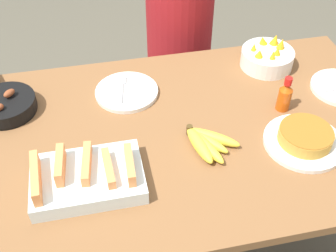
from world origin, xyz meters
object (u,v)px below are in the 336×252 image
banana_bunch (206,142)px  hot_sauce_bottle (285,96)px  empty_plate_far_left (127,92)px  fruit_bowl_mango (267,57)px  frittata_plate_center (305,138)px  melon_tray (86,177)px  skillet (6,104)px  person_figure (179,69)px

banana_bunch → hot_sauce_bottle: bearing=21.2°
empty_plate_far_left → hot_sauce_bottle: hot_sauce_bottle is taller
empty_plate_far_left → fruit_bowl_mango: 0.57m
frittata_plate_center → empty_plate_far_left: frittata_plate_center is taller
frittata_plate_center → melon_tray: bearing=-178.1°
skillet → person_figure: 0.91m
frittata_plate_center → fruit_bowl_mango: fruit_bowl_mango is taller
skillet → hot_sauce_bottle: (0.94, -0.19, 0.03)m
skillet → frittata_plate_center: bearing=-129.7°
skillet → fruit_bowl_mango: size_ratio=1.67×
fruit_bowl_mango → hot_sauce_bottle: hot_sauce_bottle is taller
banana_bunch → person_figure: bearing=83.0°
person_figure → banana_bunch: bearing=-97.0°
skillet → person_figure: (0.73, 0.46, -0.28)m
banana_bunch → fruit_bowl_mango: 0.52m
melon_tray → hot_sauce_bottle: 0.72m
fruit_bowl_mango → person_figure: bearing=123.3°
melon_tray → fruit_bowl_mango: fruit_bowl_mango is taller
melon_tray → frittata_plate_center: 0.69m
melon_tray → skillet: melon_tray is taller
banana_bunch → melon_tray: size_ratio=0.59×
melon_tray → hot_sauce_bottle: size_ratio=2.42×
melon_tray → banana_bunch: bearing=11.8°
banana_bunch → fruit_bowl_mango: (0.35, 0.38, 0.02)m
empty_plate_far_left → frittata_plate_center: bearing=-35.6°
banana_bunch → frittata_plate_center: (0.31, -0.06, 0.01)m
melon_tray → hot_sauce_bottle: (0.69, 0.20, 0.02)m
hot_sauce_bottle → person_figure: bearing=108.5°
melon_tray → fruit_bowl_mango: (0.73, 0.46, 0.01)m
melon_tray → person_figure: size_ratio=0.26×
frittata_plate_center → hot_sauce_bottle: 0.18m
fruit_bowl_mango → melon_tray: bearing=-148.0°
hot_sauce_bottle → skillet: bearing=168.7°
person_figure → fruit_bowl_mango: bearing=-56.7°
banana_bunch → empty_plate_far_left: bearing=123.5°
frittata_plate_center → hot_sauce_bottle: hot_sauce_bottle is taller
melon_tray → person_figure: 1.02m
person_figure → hot_sauce_bottle: bearing=-71.5°
skillet → person_figure: size_ratio=0.27×
melon_tray → frittata_plate_center: (0.69, 0.02, -0.01)m
empty_plate_far_left → skillet: bearing=-179.2°
skillet → hot_sauce_bottle: hot_sauce_bottle is taller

